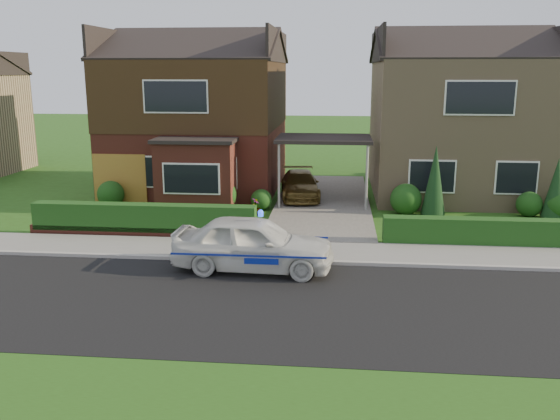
# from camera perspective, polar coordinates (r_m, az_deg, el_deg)

# --- Properties ---
(ground) EXTENTS (120.00, 120.00, 0.00)m
(ground) POSITION_cam_1_polar(r_m,az_deg,el_deg) (14.15, 2.95, -9.17)
(ground) COLOR #244B14
(ground) RESTS_ON ground
(road) EXTENTS (60.00, 6.00, 0.02)m
(road) POSITION_cam_1_polar(r_m,az_deg,el_deg) (14.15, 2.95, -9.17)
(road) COLOR black
(road) RESTS_ON ground
(kerb) EXTENTS (60.00, 0.16, 0.12)m
(kerb) POSITION_cam_1_polar(r_m,az_deg,el_deg) (16.98, 3.44, -5.06)
(kerb) COLOR #9E9993
(kerb) RESTS_ON ground
(sidewalk) EXTENTS (60.00, 2.00, 0.10)m
(sidewalk) POSITION_cam_1_polar(r_m,az_deg,el_deg) (17.99, 3.57, -4.04)
(sidewalk) COLOR slate
(sidewalk) RESTS_ON ground
(driveway) EXTENTS (3.80, 12.00, 0.12)m
(driveway) POSITION_cam_1_polar(r_m,az_deg,el_deg) (24.65, 4.15, 0.75)
(driveway) COLOR #666059
(driveway) RESTS_ON ground
(house_left) EXTENTS (7.50, 9.53, 7.25)m
(house_left) POSITION_cam_1_polar(r_m,az_deg,el_deg) (27.74, -7.76, 9.90)
(house_left) COLOR brown
(house_left) RESTS_ON ground
(house_right) EXTENTS (7.50, 8.06, 7.25)m
(house_right) POSITION_cam_1_polar(r_m,az_deg,el_deg) (27.62, 16.73, 9.14)
(house_right) COLOR #9F8361
(house_right) RESTS_ON ground
(carport_link) EXTENTS (3.80, 3.00, 2.77)m
(carport_link) POSITION_cam_1_polar(r_m,az_deg,el_deg) (24.18, 4.25, 6.75)
(carport_link) COLOR black
(carport_link) RESTS_ON ground
(garage_door) EXTENTS (2.20, 0.10, 2.10)m
(garage_door) POSITION_cam_1_polar(r_m,az_deg,el_deg) (25.03, -15.13, 2.83)
(garage_door) COLOR #976021
(garage_door) RESTS_ON ground
(dwarf_wall) EXTENTS (7.70, 0.25, 0.36)m
(dwarf_wall) POSITION_cam_1_polar(r_m,az_deg,el_deg) (20.12, -13.05, -2.09)
(dwarf_wall) COLOR brown
(dwarf_wall) RESTS_ON ground
(hedge_left) EXTENTS (7.50, 0.55, 0.90)m
(hedge_left) POSITION_cam_1_polar(r_m,az_deg,el_deg) (20.30, -12.89, -2.47)
(hedge_left) COLOR black
(hedge_left) RESTS_ON ground
(hedge_right) EXTENTS (7.50, 0.55, 0.80)m
(hedge_right) POSITION_cam_1_polar(r_m,az_deg,el_deg) (19.89, 20.67, -3.34)
(hedge_right) COLOR black
(hedge_right) RESTS_ON ground
(shrub_left_far) EXTENTS (1.08, 1.08, 1.08)m
(shrub_left_far) POSITION_cam_1_polar(r_m,az_deg,el_deg) (24.79, -15.97, 1.47)
(shrub_left_far) COLOR black
(shrub_left_far) RESTS_ON ground
(shrub_left_mid) EXTENTS (1.32, 1.32, 1.32)m
(shrub_left_mid) POSITION_cam_1_polar(r_m,az_deg,el_deg) (23.31, -5.82, 1.49)
(shrub_left_mid) COLOR black
(shrub_left_mid) RESTS_ON ground
(shrub_left_near) EXTENTS (0.84, 0.84, 0.84)m
(shrub_left_near) POSITION_cam_1_polar(r_m,az_deg,el_deg) (23.39, -1.81, 1.00)
(shrub_left_near) COLOR black
(shrub_left_near) RESTS_ON ground
(shrub_right_near) EXTENTS (1.20, 1.20, 1.20)m
(shrub_right_near) POSITION_cam_1_polar(r_m,az_deg,el_deg) (23.12, 12.02, 1.02)
(shrub_right_near) COLOR black
(shrub_right_near) RESTS_ON ground
(shrub_right_mid) EXTENTS (0.96, 0.96, 0.96)m
(shrub_right_mid) POSITION_cam_1_polar(r_m,az_deg,el_deg) (24.20, 22.86, 0.51)
(shrub_right_mid) COLOR black
(shrub_right_mid) RESTS_ON ground
(shrub_right_far) EXTENTS (1.08, 1.08, 1.08)m
(shrub_right_far) POSITION_cam_1_polar(r_m,az_deg,el_deg) (24.23, 25.33, 0.43)
(shrub_right_far) COLOR black
(shrub_right_far) RESTS_ON ground
(conifer_a) EXTENTS (0.90, 0.90, 2.60)m
(conifer_a) POSITION_cam_1_polar(r_m,az_deg,el_deg) (22.93, 14.64, 2.56)
(conifer_a) COLOR black
(conifer_a) RESTS_ON ground
(conifer_b) EXTENTS (0.90, 0.90, 2.20)m
(conifer_b) POSITION_cam_1_polar(r_m,az_deg,el_deg) (24.06, 25.02, 1.74)
(conifer_b) COLOR black
(conifer_b) RESTS_ON ground
(police_car) EXTENTS (4.08, 4.52, 1.68)m
(police_car) POSITION_cam_1_polar(r_m,az_deg,el_deg) (16.30, -2.60, -3.27)
(police_car) COLOR silver
(police_car) RESTS_ON ground
(driveway_car) EXTENTS (1.97, 3.96, 1.11)m
(driveway_car) POSITION_cam_1_polar(r_m,az_deg,el_deg) (25.12, 1.93, 2.44)
(driveway_car) COLOR brown
(driveway_car) RESTS_ON driveway
(potted_plant_a) EXTENTS (0.35, 0.25, 0.66)m
(potted_plant_a) POSITION_cam_1_polar(r_m,az_deg,el_deg) (21.31, -6.98, -0.56)
(potted_plant_a) COLOR gray
(potted_plant_a) RESTS_ON ground
(potted_plant_b) EXTENTS (0.57, 0.54, 0.82)m
(potted_plant_b) POSITION_cam_1_polar(r_m,az_deg,el_deg) (20.92, -2.98, -0.52)
(potted_plant_b) COLOR gray
(potted_plant_b) RESTS_ON ground
(potted_plant_c) EXTENTS (0.42, 0.42, 0.67)m
(potted_plant_c) POSITION_cam_1_polar(r_m,az_deg,el_deg) (22.48, -2.38, 0.26)
(potted_plant_c) COLOR gray
(potted_plant_c) RESTS_ON ground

